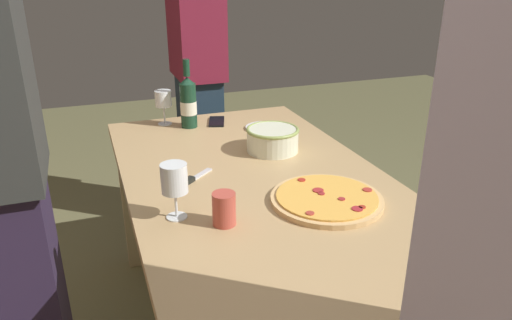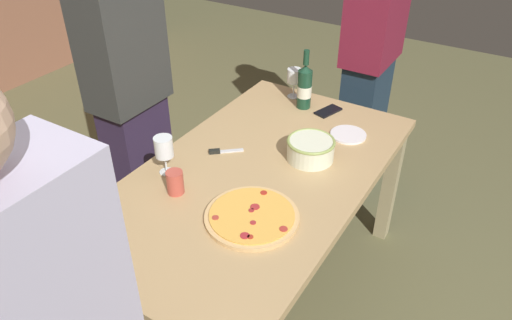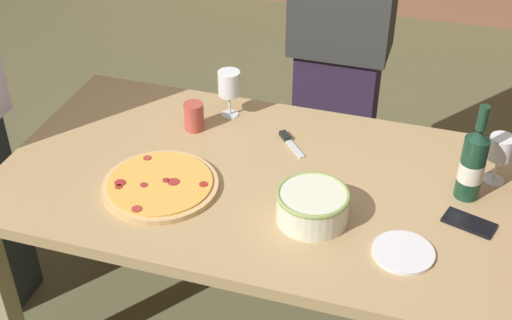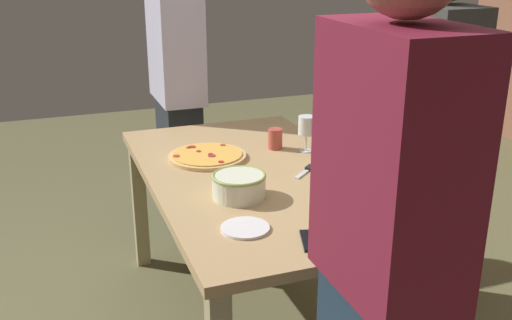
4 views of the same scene
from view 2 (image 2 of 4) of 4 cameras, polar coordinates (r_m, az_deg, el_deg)
ground_plane at (r=2.57m, az=-0.00°, el=-15.14°), size 8.00×8.00×0.00m
dining_table at (r=2.12m, az=-0.00°, el=-3.49°), size 1.60×0.90×0.75m
pizza at (r=1.82m, az=-0.49°, el=-6.62°), size 0.36×0.36×0.03m
serving_bowl at (r=2.13m, az=6.42°, el=1.35°), size 0.21×0.21×0.10m
wine_bottle at (r=2.52m, az=5.71°, el=8.60°), size 0.07×0.07×0.31m
wine_glass_near_pizza at (r=2.03m, az=-10.76°, el=1.42°), size 0.08×0.08×0.17m
wine_glass_by_bottle at (r=2.63m, az=4.50°, el=9.65°), size 0.08×0.08×0.16m
cup_amber at (r=1.95m, az=-9.46°, el=-2.59°), size 0.07×0.07×0.10m
side_plate at (r=2.35m, az=10.76°, el=2.94°), size 0.17×0.17×0.01m
cell_phone at (r=2.54m, az=8.46°, el=5.69°), size 0.16×0.11×0.01m
pizza_knife at (r=2.19m, az=-4.10°, el=1.04°), size 0.12×0.13×0.02m
person_host at (r=2.52m, az=-14.58°, el=7.17°), size 0.38×0.24×1.67m
person_guest_left at (r=2.88m, az=13.36°, el=11.99°), size 0.40×0.24×1.76m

